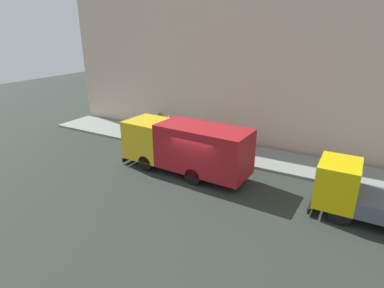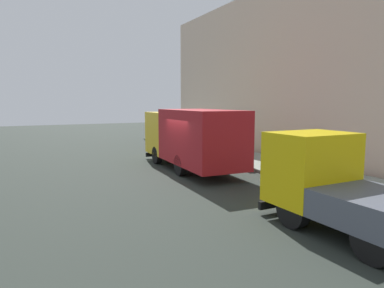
{
  "view_description": "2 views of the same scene",
  "coord_description": "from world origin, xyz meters",
  "px_view_note": "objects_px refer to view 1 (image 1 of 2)",
  "views": [
    {
      "loc": [
        -13.71,
        -7.4,
        7.95
      ],
      "look_at": [
        0.97,
        0.83,
        1.67
      ],
      "focal_mm": 29.48,
      "sensor_mm": 36.0,
      "label": 1
    },
    {
      "loc": [
        -6.9,
        -13.83,
        3.27
      ],
      "look_at": [
        0.61,
        0.91,
        1.27
      ],
      "focal_mm": 32.22,
      "sensor_mm": 36.0,
      "label": 2
    }
  ],
  "objects_px": {
    "large_utility_truck": "(185,146)",
    "small_flatbed_truck": "(365,195)",
    "pedestrian_standing": "(160,121)",
    "street_sign_post": "(206,135)",
    "pedestrian_walking": "(170,126)",
    "traffic_cone_orange": "(150,136)"
  },
  "relations": [
    {
      "from": "street_sign_post",
      "to": "small_flatbed_truck",
      "type": "bearing_deg",
      "value": -107.73
    },
    {
      "from": "traffic_cone_orange",
      "to": "street_sign_post",
      "type": "height_order",
      "value": "street_sign_post"
    },
    {
      "from": "traffic_cone_orange",
      "to": "street_sign_post",
      "type": "xyz_separation_m",
      "value": [
        -0.46,
        -4.77,
        1.04
      ]
    },
    {
      "from": "large_utility_truck",
      "to": "street_sign_post",
      "type": "relative_size",
      "value": 3.45
    },
    {
      "from": "large_utility_truck",
      "to": "pedestrian_standing",
      "type": "bearing_deg",
      "value": 48.54
    },
    {
      "from": "small_flatbed_truck",
      "to": "pedestrian_standing",
      "type": "xyz_separation_m",
      "value": [
        5.46,
        14.46,
        -0.1
      ]
    },
    {
      "from": "pedestrian_walking",
      "to": "pedestrian_standing",
      "type": "xyz_separation_m",
      "value": [
        0.84,
        1.41,
        -0.03
      ]
    },
    {
      "from": "pedestrian_walking",
      "to": "pedestrian_standing",
      "type": "distance_m",
      "value": 1.64
    },
    {
      "from": "small_flatbed_truck",
      "to": "pedestrian_walking",
      "type": "height_order",
      "value": "small_flatbed_truck"
    },
    {
      "from": "pedestrian_walking",
      "to": "street_sign_post",
      "type": "bearing_deg",
      "value": -25.68
    },
    {
      "from": "small_flatbed_truck",
      "to": "street_sign_post",
      "type": "bearing_deg",
      "value": 72.05
    },
    {
      "from": "large_utility_truck",
      "to": "pedestrian_standing",
      "type": "height_order",
      "value": "large_utility_truck"
    },
    {
      "from": "large_utility_truck",
      "to": "street_sign_post",
      "type": "bearing_deg",
      "value": 3.25
    },
    {
      "from": "pedestrian_standing",
      "to": "traffic_cone_orange",
      "type": "height_order",
      "value": "pedestrian_standing"
    },
    {
      "from": "pedestrian_standing",
      "to": "street_sign_post",
      "type": "xyz_separation_m",
      "value": [
        -2.54,
        -5.31,
        0.46
      ]
    },
    {
      "from": "small_flatbed_truck",
      "to": "pedestrian_walking",
      "type": "distance_m",
      "value": 13.85
    },
    {
      "from": "small_flatbed_truck",
      "to": "traffic_cone_orange",
      "type": "relative_size",
      "value": 8.8
    },
    {
      "from": "large_utility_truck",
      "to": "small_flatbed_truck",
      "type": "distance_m",
      "value": 9.15
    },
    {
      "from": "pedestrian_standing",
      "to": "traffic_cone_orange",
      "type": "xyz_separation_m",
      "value": [
        -2.08,
        -0.54,
        -0.57
      ]
    },
    {
      "from": "small_flatbed_truck",
      "to": "pedestrian_standing",
      "type": "relative_size",
      "value": 3.21
    },
    {
      "from": "large_utility_truck",
      "to": "pedestrian_walking",
      "type": "relative_size",
      "value": 4.48
    },
    {
      "from": "large_utility_truck",
      "to": "small_flatbed_truck",
      "type": "height_order",
      "value": "large_utility_truck"
    }
  ]
}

